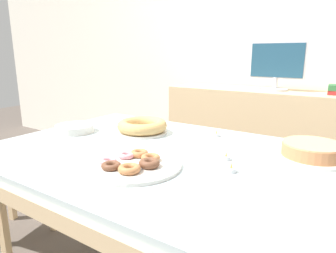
% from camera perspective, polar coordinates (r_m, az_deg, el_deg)
% --- Properties ---
extents(wall_back, '(8.00, 0.10, 2.60)m').
position_cam_1_polar(wall_back, '(2.87, 19.33, 15.26)').
color(wall_back, silver).
rests_on(wall_back, ground).
extents(dining_table, '(1.54, 1.09, 0.77)m').
position_cam_1_polar(dining_table, '(1.36, -1.99, -8.20)').
color(dining_table, silver).
rests_on(dining_table, ground).
extents(sideboard, '(1.50, 0.44, 0.90)m').
position_cam_1_polar(sideboard, '(2.68, 16.28, -2.79)').
color(sideboard, '#D1B284').
rests_on(sideboard, ground).
extents(computer_monitor, '(0.42, 0.20, 0.38)m').
position_cam_1_polar(computer_monitor, '(2.55, 19.98, 10.71)').
color(computer_monitor, silver).
rests_on(computer_monitor, sideboard).
extents(cake_chocolate_round, '(0.29, 0.29, 0.07)m').
position_cam_1_polar(cake_chocolate_round, '(1.36, 25.81, -4.31)').
color(cake_chocolate_round, silver).
rests_on(cake_chocolate_round, dining_table).
extents(cake_golden_bundt, '(0.27, 0.27, 0.07)m').
position_cam_1_polar(cake_golden_bundt, '(1.62, -4.93, -0.02)').
color(cake_golden_bundt, silver).
rests_on(cake_golden_bundt, dining_table).
extents(pastry_platter, '(0.37, 0.37, 0.04)m').
position_cam_1_polar(pastry_platter, '(1.15, -6.68, -7.06)').
color(pastry_platter, silver).
rests_on(pastry_platter, dining_table).
extents(plate_stack, '(0.21, 0.21, 0.04)m').
position_cam_1_polar(plate_stack, '(1.72, -17.35, -0.35)').
color(plate_stack, silver).
rests_on(plate_stack, dining_table).
extents(tealight_near_front, '(0.04, 0.04, 0.04)m').
position_cam_1_polar(tealight_near_front, '(1.12, 11.94, -8.00)').
color(tealight_near_front, silver).
rests_on(tealight_near_front, dining_table).
extents(tealight_right_edge, '(0.04, 0.04, 0.04)m').
position_cam_1_polar(tealight_right_edge, '(1.58, 9.22, -1.53)').
color(tealight_right_edge, silver).
rests_on(tealight_right_edge, dining_table).
extents(tealight_left_edge, '(0.04, 0.04, 0.04)m').
position_cam_1_polar(tealight_left_edge, '(1.24, 10.98, -5.83)').
color(tealight_left_edge, silver).
rests_on(tealight_left_edge, dining_table).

